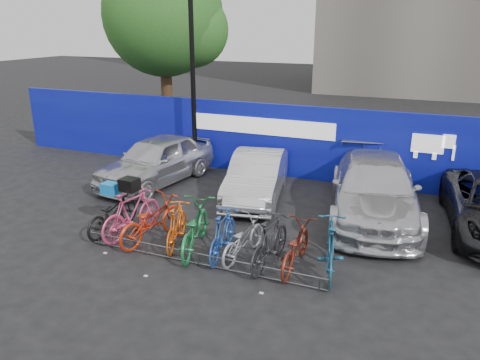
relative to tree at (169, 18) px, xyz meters
The scene contains 20 objects.
ground 13.14m from the tree, 56.03° to the right, with size 100.00×100.00×0.00m, color black.
hoarding 8.80m from the tree, 30.89° to the right, with size 22.00×0.18×2.40m.
tree is the anchor object (origin of this frame).
lamppost 6.14m from the tree, 52.49° to the right, with size 0.25×0.50×6.11m.
bike_rack 13.55m from the tree, 57.55° to the right, with size 5.60×0.03×0.30m.
car_0 8.24m from the tree, 64.18° to the right, with size 1.79×4.46×1.52m, color #BCBCC1.
car_1 10.11m from the tree, 44.57° to the right, with size 1.42×4.06×1.34m, color silver.
car_2 12.53m from the tree, 33.47° to the right, with size 2.17×5.35×1.55m, color silver.
bike_0 11.63m from the tree, 67.84° to the right, with size 0.65×1.85×0.97m, color black.
bike_1 11.84m from the tree, 65.04° to the right, with size 0.55×1.93×1.16m, color #D74274.
bike_2 12.15m from the tree, 62.44° to the right, with size 0.70×2.00×1.05m, color red.
bike_3 12.46m from the tree, 59.53° to the right, with size 0.47×1.67×1.01m, color orange.
bike_4 12.72m from the tree, 57.66° to the right, with size 0.73×2.10×1.10m, color #1F7E3E.
bike_5 13.11m from the tree, 54.90° to the right, with size 0.49×1.74×1.05m, color #224AA4.
bike_6 13.29m from the tree, 52.97° to the right, with size 0.59×1.70×0.89m, color #999CA0.
bike_7 13.73m from the tree, 50.97° to the right, with size 0.52×1.84×1.10m, color #262628.
bike_8 13.98m from the tree, 48.92° to the right, with size 0.64×1.85×0.97m, color maroon.
bike_9 14.37m from the tree, 46.49° to the right, with size 0.55×1.95×1.17m, color #1C5274.
cargo_crate 11.40m from the tree, 67.84° to the right, with size 0.39×0.30×0.28m, color blue.
cargo_topcase 11.58m from the tree, 65.04° to the right, with size 0.40×0.36×0.30m, color black.
Camera 1 is at (4.18, -8.43, 4.91)m, focal length 35.00 mm.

